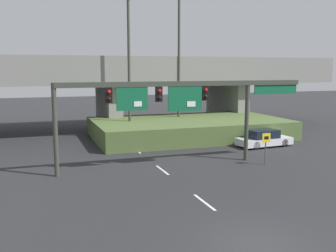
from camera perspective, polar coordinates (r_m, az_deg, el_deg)
name	(u,v)px	position (r m, az deg, el deg)	size (l,w,h in m)	color
ground_plane	(257,243)	(15.35, 12.85, -16.20)	(160.00, 160.00, 0.00)	#262628
lane_markings	(148,159)	(27.79, -2.90, -4.82)	(0.14, 21.48, 0.01)	silver
signal_gantry	(179,97)	(25.16, 1.55, 4.23)	(16.82, 0.44, 5.53)	#383D33
speed_limit_sign	(266,144)	(26.63, 14.02, -2.52)	(0.60, 0.11, 2.18)	#4C4C4C
highway_light_pole_near	(129,65)	(35.03, -5.69, 8.74)	(0.70, 0.36, 12.45)	#383D33
highway_light_pole_far	(179,55)	(38.21, 1.60, 10.26)	(0.70, 0.36, 14.47)	#383D33
overpass_bridge	(108,80)	(41.31, -8.71, 6.69)	(48.68, 9.95, 7.48)	gray
grass_embankment	(189,128)	(36.55, 3.10, -0.32)	(17.46, 10.00, 1.67)	#4C6033
parked_sedan_near_right	(263,139)	(33.09, 13.69, -1.79)	(4.68, 2.26, 1.39)	silver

